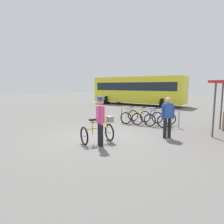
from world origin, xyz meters
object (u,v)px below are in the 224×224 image
person_with_featured_bike (100,119)px  pedestrian_with_backpack (167,115)px  featured_bicycle (99,131)px  racked_bike_orange (130,116)px  racked_bike_lime (167,119)px  racked_bike_blue (154,118)px  bus_distant (138,89)px  racked_bike_yellow (141,117)px

person_with_featured_bike → pedestrian_with_backpack: person_with_featured_bike is taller
featured_bicycle → racked_bike_orange: bearing=101.7°
racked_bike_lime → featured_bicycle: bearing=-106.4°
racked_bike_orange → pedestrian_with_backpack: pedestrian_with_backpack is taller
featured_bicycle → pedestrian_with_backpack: size_ratio=0.77×
racked_bike_lime → person_with_featured_bike: (-1.00, -4.51, 0.58)m
person_with_featured_bike → pedestrian_with_backpack: bearing=53.7°
racked_bike_blue → racked_bike_lime: (0.70, 0.04, 0.00)m
person_with_featured_bike → bus_distant: bus_distant is taller
featured_bicycle → racked_bike_lime: bearing=73.6°
racked_bike_orange → racked_bike_blue: same height
racked_bike_yellow → racked_bike_lime: 1.40m
racked_bike_blue → bus_distant: 11.04m
racked_bike_yellow → racked_bike_blue: size_ratio=1.01×
racked_bike_orange → featured_bicycle: (0.85, -4.11, 0.08)m
racked_bike_blue → person_with_featured_bike: size_ratio=0.64×
bus_distant → racked_bike_blue: bearing=-60.8°
racked_bike_yellow → racked_bike_blue: (0.70, 0.04, -0.00)m
racked_bike_yellow → pedestrian_with_backpack: (2.06, -2.17, 0.57)m
racked_bike_orange → person_with_featured_bike: bearing=-75.9°
bus_distant → person_with_featured_bike: bearing=-70.2°
person_with_featured_bike → featured_bicycle: bearing=131.0°
featured_bicycle → person_with_featured_bike: 0.63m
bus_distant → pedestrian_with_backpack: bearing=-60.3°
featured_bicycle → pedestrian_with_backpack: pedestrian_with_backpack is taller
racked_bike_orange → racked_bike_lime: same height
racked_bike_yellow → person_with_featured_bike: 4.49m
featured_bicycle → bus_distant: size_ratio=0.13×
racked_bike_blue → person_with_featured_bike: (-0.30, -4.47, 0.58)m
racked_bike_lime → person_with_featured_bike: person_with_featured_bike is taller
person_with_featured_bike → pedestrian_with_backpack: (1.66, 2.26, -0.01)m
racked_bike_yellow → bus_distant: bus_distant is taller
racked_bike_blue → bus_distant: (-5.35, 9.57, 1.37)m
racked_bike_orange → racked_bike_lime: (2.10, 0.11, 0.00)m
racked_bike_orange → pedestrian_with_backpack: (2.76, -2.13, 0.57)m
racked_bike_yellow → racked_bike_blue: same height
racked_bike_blue → racked_bike_yellow: bearing=-177.0°
racked_bike_orange → racked_bike_lime: bearing=3.0°
racked_bike_yellow → person_with_featured_bike: size_ratio=0.65×
featured_bicycle → bus_distant: bus_distant is taller
pedestrian_with_backpack → bus_distant: 13.57m
racked_bike_yellow → person_with_featured_bike: (0.40, -4.43, 0.58)m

